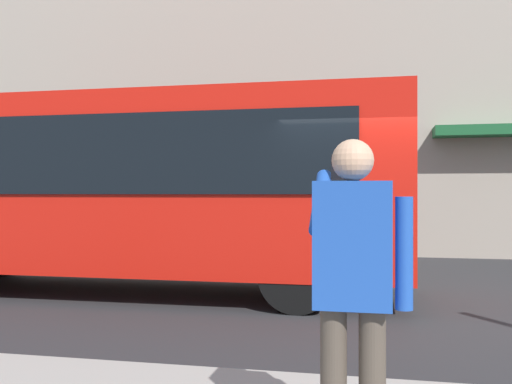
# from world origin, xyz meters

# --- Properties ---
(ground_plane) EXTENTS (60.00, 60.00, 0.00)m
(ground_plane) POSITION_xyz_m (0.00, 0.00, 0.00)
(ground_plane) COLOR #2B2B2D
(building_facade_far) EXTENTS (28.00, 1.55, 12.00)m
(building_facade_far) POSITION_xyz_m (-0.02, -6.80, 5.99)
(building_facade_far) COLOR #A89E8E
(building_facade_far) RESTS_ON ground_plane
(red_bus) EXTENTS (9.05, 2.54, 3.08)m
(red_bus) POSITION_xyz_m (4.05, -0.48, 1.68)
(red_bus) COLOR red
(red_bus) RESTS_ON ground_plane
(pedestrian_photographer) EXTENTS (0.53, 0.52, 1.70)m
(pedestrian_photographer) POSITION_xyz_m (0.14, 4.95, 1.14)
(pedestrian_photographer) COLOR #4C4238
(pedestrian_photographer) RESTS_ON sidewalk_curb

